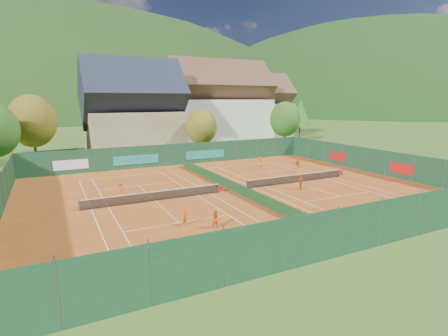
% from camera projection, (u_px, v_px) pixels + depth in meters
% --- Properties ---
extents(ground, '(600.00, 600.00, 0.00)m').
position_uv_depth(ground, '(233.00, 191.00, 35.20)').
color(ground, '#36581B').
rests_on(ground, ground).
extents(clay_pad, '(40.00, 32.00, 0.01)m').
position_uv_depth(clay_pad, '(233.00, 191.00, 35.19)').
color(clay_pad, '#A04817').
rests_on(clay_pad, ground).
extents(court_markings_left, '(11.03, 23.83, 0.00)m').
position_uv_depth(court_markings_left, '(155.00, 201.00, 31.66)').
color(court_markings_left, white).
rests_on(court_markings_left, ground).
extents(court_markings_right, '(11.03, 23.83, 0.00)m').
position_uv_depth(court_markings_right, '(296.00, 182.00, 38.72)').
color(court_markings_right, white).
rests_on(court_markings_right, ground).
extents(tennis_net_left, '(13.30, 0.10, 1.02)m').
position_uv_depth(tennis_net_left, '(157.00, 195.00, 31.63)').
color(tennis_net_left, '#59595B').
rests_on(tennis_net_left, ground).
extents(tennis_net_right, '(13.30, 0.10, 1.02)m').
position_uv_depth(tennis_net_right, '(298.00, 178.00, 38.70)').
color(tennis_net_right, '#59595B').
rests_on(tennis_net_right, ground).
extents(court_divider, '(0.03, 28.80, 1.00)m').
position_uv_depth(court_divider, '(233.00, 186.00, 35.10)').
color(court_divider, '#153A1B').
rests_on(court_divider, ground).
extents(fence_north, '(40.00, 0.10, 3.00)m').
position_uv_depth(fence_north, '(176.00, 155.00, 48.72)').
color(fence_north, '#163C23').
rests_on(fence_north, ground).
extents(fence_south, '(40.00, 0.04, 3.00)m').
position_uv_depth(fence_south, '(359.00, 228.00, 20.89)').
color(fence_south, '#163D23').
rests_on(fence_south, ground).
extents(fence_east, '(0.09, 32.00, 3.00)m').
position_uv_depth(fence_east, '(373.00, 161.00, 43.78)').
color(fence_east, '#143922').
rests_on(fence_east, ground).
extents(chalet, '(16.20, 12.00, 16.00)m').
position_uv_depth(chalet, '(134.00, 114.00, 58.87)').
color(chalet, tan).
rests_on(chalet, ground).
extents(hotel_block_a, '(21.60, 11.00, 17.25)m').
position_uv_depth(hotel_block_a, '(219.00, 108.00, 72.37)').
color(hotel_block_a, silver).
rests_on(hotel_block_a, ground).
extents(hotel_block_b, '(17.28, 10.00, 15.50)m').
position_uv_depth(hotel_block_b, '(256.00, 109.00, 85.71)').
color(hotel_block_b, silver).
rests_on(hotel_block_b, ground).
extents(tree_west_mid, '(6.44, 6.44, 9.78)m').
position_uv_depth(tree_west_mid, '(32.00, 121.00, 48.85)').
color(tree_west_mid, '#422A17').
rests_on(tree_west_mid, ground).
extents(tree_center, '(5.01, 5.01, 7.60)m').
position_uv_depth(tree_center, '(201.00, 127.00, 56.20)').
color(tree_center, '#4A301A').
rests_on(tree_center, ground).
extents(tree_east_front, '(5.72, 5.72, 8.69)m').
position_uv_depth(tree_east_front, '(285.00, 119.00, 65.77)').
color(tree_east_front, '#4C2E1B').
rests_on(tree_east_front, ground).
extents(tree_east_mid, '(5.04, 5.04, 9.00)m').
position_uv_depth(tree_east_mid, '(300.00, 113.00, 77.07)').
color(tree_east_mid, '#4D301B').
rests_on(tree_east_mid, ground).
extents(tree_east_back, '(7.15, 7.15, 10.86)m').
position_uv_depth(tree_east_back, '(251.00, 110.00, 80.41)').
color(tree_east_back, '#432A18').
rests_on(tree_east_back, ground).
extents(mountain_backdrop, '(820.00, 530.00, 242.00)m').
position_uv_depth(mountain_backdrop, '(119.00, 166.00, 260.03)').
color(mountain_backdrop, black).
rests_on(mountain_backdrop, ground).
extents(ball_hopper, '(0.34, 0.34, 0.80)m').
position_uv_depth(ball_hopper, '(402.00, 200.00, 30.00)').
color(ball_hopper, slate).
rests_on(ball_hopper, ground).
extents(loose_ball_0, '(0.07, 0.07, 0.07)m').
position_uv_depth(loose_ball_0, '(179.00, 223.00, 26.06)').
color(loose_ball_0, '#CCD833').
rests_on(loose_ball_0, ground).
extents(loose_ball_1, '(0.07, 0.07, 0.07)m').
position_uv_depth(loose_ball_1, '(381.00, 215.00, 27.71)').
color(loose_ball_1, '#CCD833').
rests_on(loose_ball_1, ground).
extents(player_left_near, '(0.60, 0.57, 1.38)m').
position_uv_depth(player_left_near, '(185.00, 217.00, 25.38)').
color(player_left_near, '#D96113').
rests_on(player_left_near, ground).
extents(player_left_mid, '(0.78, 0.68, 1.38)m').
position_uv_depth(player_left_mid, '(216.00, 219.00, 24.82)').
color(player_left_mid, orange).
rests_on(player_left_mid, ground).
extents(player_left_far, '(0.97, 0.59, 1.47)m').
position_uv_depth(player_left_far, '(121.00, 189.00, 32.99)').
color(player_left_far, '#D25F12').
rests_on(player_left_far, ground).
extents(player_right_near, '(0.93, 0.74, 1.47)m').
position_uv_depth(player_right_near, '(301.00, 183.00, 35.48)').
color(player_right_near, '#CF6112').
rests_on(player_right_near, ground).
extents(player_right_far_a, '(0.68, 0.45, 1.38)m').
position_uv_depth(player_right_far_a, '(260.00, 162.00, 47.53)').
color(player_right_far_a, '#EF5715').
rests_on(player_right_far_a, ground).
extents(player_right_far_b, '(1.42, 1.00, 1.47)m').
position_uv_depth(player_right_far_b, '(298.00, 163.00, 46.81)').
color(player_right_far_b, orange).
rests_on(player_right_far_b, ground).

